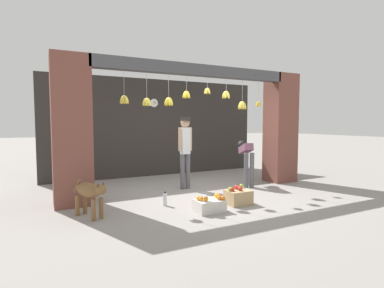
{
  "coord_description": "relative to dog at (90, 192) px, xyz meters",
  "views": [
    {
      "loc": [
        -3.1,
        -5.77,
        1.58
      ],
      "look_at": [
        0.0,
        0.39,
        1.08
      ],
      "focal_mm": 28.0,
      "sensor_mm": 36.0,
      "label": 1
    }
  ],
  "objects": [
    {
      "name": "ground_plane",
      "position": [
        2.42,
        0.67,
        -0.43
      ],
      "size": [
        60.0,
        60.0,
        0.0
      ],
      "primitive_type": "plane",
      "color": "gray"
    },
    {
      "name": "shop_back_wall",
      "position": [
        2.42,
        3.33,
        0.99
      ],
      "size": [
        6.49,
        0.12,
        2.84
      ],
      "primitive_type": "cube",
      "color": "#2D2B28",
      "rests_on": "ground_plane"
    },
    {
      "name": "shop_pillar_left",
      "position": [
        -0.17,
        0.97,
        0.99
      ],
      "size": [
        0.7,
        0.6,
        2.84
      ],
      "primitive_type": "cube",
      "color": "brown",
      "rests_on": "ground_plane"
    },
    {
      "name": "shop_pillar_right",
      "position": [
        5.01,
        0.97,
        0.99
      ],
      "size": [
        0.7,
        0.6,
        2.84
      ],
      "primitive_type": "cube",
      "color": "brown",
      "rests_on": "ground_plane"
    },
    {
      "name": "storefront_awning",
      "position": [
        2.42,
        0.79,
        2.22
      ],
      "size": [
        4.59,
        0.29,
        0.96
      ],
      "color": "#4C4C51"
    },
    {
      "name": "dog",
      "position": [
        0.0,
        0.0,
        0.0
      ],
      "size": [
        0.5,
        0.82,
        0.63
      ],
      "rotation": [
        0.0,
        0.0,
        -1.12
      ],
      "color": "brown",
      "rests_on": "ground_plane"
    },
    {
      "name": "shopkeeper",
      "position": [
        2.34,
        1.25,
        0.58
      ],
      "size": [
        0.34,
        0.28,
        1.7
      ],
      "rotation": [
        0.0,
        0.0,
        3.1
      ],
      "color": "#56565B",
      "rests_on": "ground_plane"
    },
    {
      "name": "worker_stooping",
      "position": [
        3.87,
        0.92,
        0.31
      ],
      "size": [
        0.46,
        0.82,
        1.1
      ],
      "rotation": [
        0.0,
        0.0,
        -0.36
      ],
      "color": "#56565B",
      "rests_on": "ground_plane"
    },
    {
      "name": "fruit_crate_oranges",
      "position": [
        1.94,
        -0.6,
        -0.31
      ],
      "size": [
        0.5,
        0.36,
        0.29
      ],
      "color": "silver",
      "rests_on": "ground_plane"
    },
    {
      "name": "fruit_crate_apples",
      "position": [
        2.67,
        -0.43,
        -0.28
      ],
      "size": [
        0.45,
        0.37,
        0.35
      ],
      "color": "tan",
      "rests_on": "ground_plane"
    },
    {
      "name": "water_bottle",
      "position": [
        1.37,
        0.1,
        -0.3
      ],
      "size": [
        0.07,
        0.07,
        0.27
      ],
      "color": "silver",
      "rests_on": "ground_plane"
    },
    {
      "name": "wall_clock",
      "position": [
        2.28,
        3.26,
        1.72
      ],
      "size": [
        0.26,
        0.03,
        0.26
      ],
      "color": "black"
    }
  ]
}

